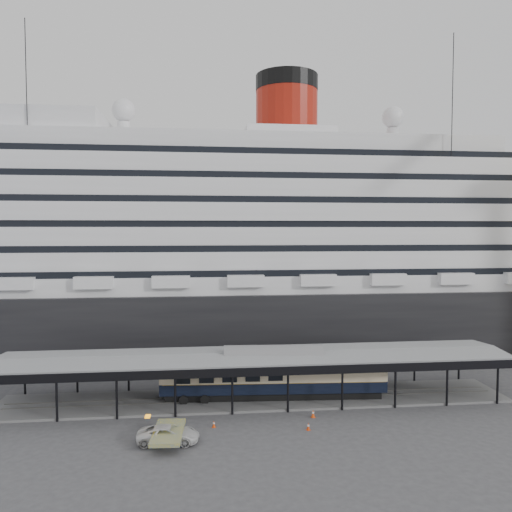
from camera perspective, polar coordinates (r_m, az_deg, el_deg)
The scene contains 8 objects.
ground at distance 53.10m, azimuth 0.61°, elevation -17.86°, with size 200.00×200.00×0.00m, color #3E3E40.
cruise_ship at distance 81.48m, azimuth -2.05°, elevation 2.60°, with size 130.00×30.00×43.90m.
platform_canopy at distance 57.04m, azimuth -0.01°, elevation -13.87°, with size 56.00×9.18×5.30m.
port_truck at distance 47.62m, azimuth -9.99°, elevation -19.45°, with size 2.53×5.49×1.52m, color silver.
pullman_carriage at distance 57.11m, azimuth 2.00°, elevation -13.24°, with size 25.03×4.64×24.44m.
traffic_cone_left at distance 50.55m, azimuth -4.85°, elevation -18.58°, with size 0.39×0.39×0.66m.
traffic_cone_mid at distance 50.02m, azimuth 6.00°, elevation -18.79°, with size 0.48×0.48×0.71m.
traffic_cone_right at distance 53.06m, azimuth 6.54°, elevation -17.44°, with size 0.44×0.44×0.80m.
Camera 1 is at (-5.97, -49.26, 18.91)m, focal length 35.00 mm.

